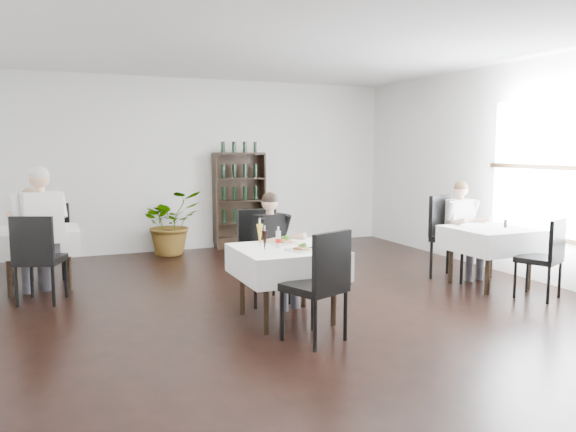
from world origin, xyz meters
The scene contains 24 objects.
room_shell centered at (0.00, 0.00, 1.50)m, with size 9.00×9.00×9.00m.
window_right centered at (3.48, 0.00, 1.50)m, with size 0.06×2.30×1.85m.
wine_shelf centered at (0.60, 4.31, 0.85)m, with size 0.90×0.28×1.75m.
main_table centered at (-0.30, 0.00, 0.62)m, with size 1.03×1.03×0.77m.
left_table centered at (-2.70, 2.50, 0.62)m, with size 0.98×0.98×0.77m.
right_table centered at (2.70, 0.30, 0.62)m, with size 0.98×0.98×0.77m.
potted_tree centered at (-0.68, 4.12, 0.55)m, with size 0.98×0.85×1.09m, color #26561D.
main_chair_far centered at (-0.27, 0.82, 0.61)m, with size 0.52×0.53×1.08m.
main_chair_near centered at (-0.28, -0.78, 0.60)m, with size 0.63×0.63×1.06m.
left_chair_far centered at (-2.55, 3.15, 0.58)m, with size 0.55×0.56×1.02m.
left_chair_near centered at (-2.70, 1.67, 0.59)m, with size 0.61×0.62×1.04m.
right_chair_far centered at (2.52, 0.90, 0.66)m, with size 0.69×0.69×1.15m.
right_chair_near centered at (2.85, -0.46, 0.56)m, with size 0.59×0.59×0.97m.
diner_main centered at (-0.22, 0.56, 0.76)m, with size 0.58×0.61×1.30m.
diner_left_far centered at (-2.80, 3.02, 0.73)m, with size 0.49×0.50×1.26m.
diner_left_near centered at (-2.67, 1.99, 0.92)m, with size 0.66×0.71×1.59m.
diner_right_far centered at (2.74, 0.88, 0.78)m, with size 0.51×0.51×1.34m.
plate_far centered at (-0.24, 0.23, 0.79)m, with size 0.28×0.28×0.09m.
plate_near centered at (-0.23, -0.21, 0.79)m, with size 0.30×0.30×0.07m.
pilsner_dark centered at (-0.58, -0.10, 0.88)m, with size 0.06×0.06×0.26m.
pilsner_lager centered at (-0.54, 0.14, 0.89)m, with size 0.07×0.07×0.30m.
coke_bottle centered at (-0.38, 0.02, 0.86)m, with size 0.06×0.06×0.22m.
napkin_cutlery centered at (0.00, -0.16, 0.78)m, with size 0.22×0.23×0.02m.
pepper_mill centered at (2.90, 0.26, 0.82)m, with size 0.04×0.04×0.11m, color black.
Camera 1 is at (-2.53, -5.29, 1.80)m, focal length 35.00 mm.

